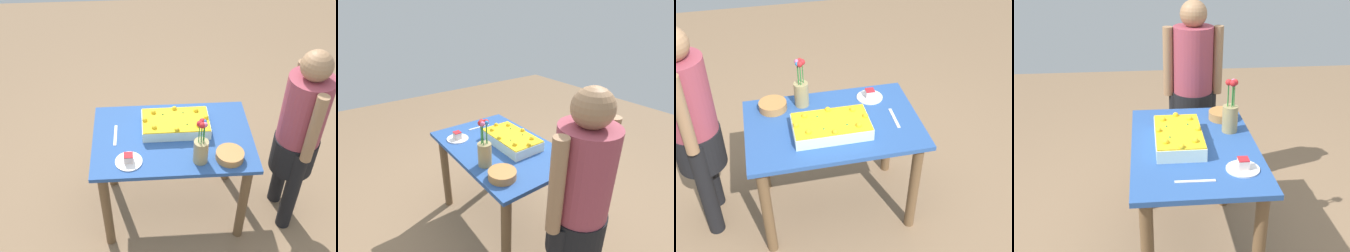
# 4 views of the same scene
# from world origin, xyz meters

# --- Properties ---
(ground_plane) EXTENTS (8.00, 8.00, 0.00)m
(ground_plane) POSITION_xyz_m (0.00, 0.00, 0.00)
(ground_plane) COLOR #8C6D4F
(dining_table) EXTENTS (1.12, 0.74, 0.78)m
(dining_table) POSITION_xyz_m (0.00, 0.00, 0.62)
(dining_table) COLOR #2B5298
(dining_table) RESTS_ON ground_plane
(sheet_cake) EXTENTS (0.48, 0.28, 0.11)m
(sheet_cake) POSITION_xyz_m (-0.03, -0.09, 0.82)
(sheet_cake) COLOR white
(sheet_cake) RESTS_ON dining_table
(serving_plate_with_slice) EXTENTS (0.18, 0.18, 0.07)m
(serving_plate_with_slice) POSITION_xyz_m (0.31, 0.22, 0.80)
(serving_plate_with_slice) COLOR white
(serving_plate_with_slice) RESTS_ON dining_table
(cake_knife) EXTENTS (0.02, 0.21, 0.00)m
(cake_knife) POSITION_xyz_m (0.40, -0.04, 0.78)
(cake_knife) COLOR silver
(cake_knife) RESTS_ON dining_table
(flower_vase) EXTENTS (0.10, 0.10, 0.35)m
(flower_vase) POSITION_xyz_m (-0.16, 0.24, 0.90)
(flower_vase) COLOR tan
(flower_vase) RESTS_ON dining_table
(fruit_bowl) EXTENTS (0.19, 0.19, 0.05)m
(fruit_bowl) POSITION_xyz_m (-0.36, 0.24, 0.81)
(fruit_bowl) COLOR #BC8144
(fruit_bowl) RESTS_ON dining_table
(person_standing) EXTENTS (0.31, 0.45, 1.49)m
(person_standing) POSITION_xyz_m (-0.86, 0.09, 0.85)
(person_standing) COLOR black
(person_standing) RESTS_ON ground_plane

